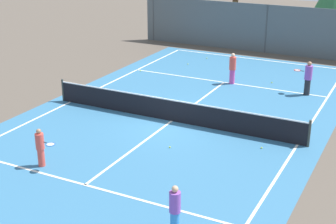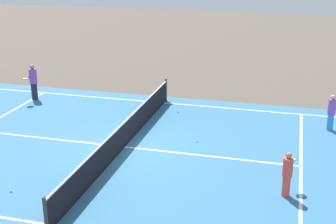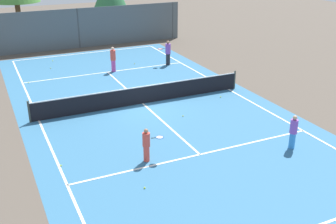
# 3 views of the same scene
# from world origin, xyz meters

# --- Properties ---
(ground_plane) EXTENTS (80.00, 80.00, 0.00)m
(ground_plane) POSITION_xyz_m (0.00, 0.00, 0.00)
(ground_plane) COLOR brown
(court_surface) EXTENTS (13.00, 25.00, 0.01)m
(court_surface) POSITION_xyz_m (0.00, 0.00, 0.00)
(court_surface) COLOR teal
(court_surface) RESTS_ON ground_plane
(tennis_net) EXTENTS (11.90, 0.10, 1.10)m
(tennis_net) POSITION_xyz_m (0.00, 0.00, 0.51)
(tennis_net) COLOR #333833
(tennis_net) RESTS_ON ground_plane
(perimeter_fence) EXTENTS (18.00, 0.12, 3.20)m
(perimeter_fence) POSITION_xyz_m (0.00, 14.00, 1.60)
(perimeter_fence) COLOR #515B60
(perimeter_fence) RESTS_ON ground_plane
(player_0) EXTENTS (0.95, 0.43, 1.73)m
(player_0) POSITION_xyz_m (4.45, 6.31, 0.89)
(player_0) COLOR #232328
(player_0) RESTS_ON ground_plane
(player_1) EXTENTS (0.36, 0.36, 1.68)m
(player_1) POSITION_xyz_m (0.44, 6.40, 0.86)
(player_1) COLOR #D14799
(player_1) RESTS_ON ground_plane
(player_2) EXTENTS (0.32, 0.32, 1.50)m
(player_2) POSITION_xyz_m (3.85, -7.51, 0.77)
(player_2) COLOR #388CD8
(player_2) RESTS_ON ground_plane
(player_3) EXTENTS (0.89, 0.42, 1.42)m
(player_3) POSITION_xyz_m (-2.18, -5.95, 0.74)
(player_3) COLOR #E54C3F
(player_3) RESTS_ON ground_plane
(tennis_ball_0) EXTENTS (0.07, 0.07, 0.07)m
(tennis_ball_0) POSITION_xyz_m (4.36, -0.98, 0.03)
(tennis_ball_0) COLOR #CCE533
(tennis_ball_0) RESTS_ON ground_plane
(tennis_ball_1) EXTENTS (0.07, 0.07, 0.07)m
(tennis_ball_1) POSITION_xyz_m (1.18, -2.53, 0.03)
(tennis_ball_1) COLOR #CCE533
(tennis_ball_1) RESTS_ON ground_plane
(tennis_ball_3) EXTENTS (0.07, 0.07, 0.07)m
(tennis_ball_3) POSITION_xyz_m (-4.15, 2.18, 0.03)
(tennis_ball_3) COLOR #CCE533
(tennis_ball_3) RESTS_ON ground_plane
(tennis_ball_5) EXTENTS (0.07, 0.07, 0.07)m
(tennis_ball_5) POSITION_xyz_m (-3.32, 8.87, 0.03)
(tennis_ball_5) COLOR #CCE533
(tennis_ball_5) RESTS_ON ground_plane
(tennis_ball_6) EXTENTS (0.07, 0.07, 0.07)m
(tennis_ball_6) POSITION_xyz_m (2.35, 7.46, 0.03)
(tennis_ball_6) COLOR #CCE533
(tennis_ball_6) RESTS_ON ground_plane
(tennis_ball_7) EXTENTS (0.07, 0.07, 0.07)m
(tennis_ball_7) POSITION_xyz_m (-5.08, 2.02, 0.03)
(tennis_ball_7) COLOR #CCE533
(tennis_ball_7) RESTS_ON ground_plane
(tennis_ball_8) EXTENTS (0.07, 0.07, 0.07)m
(tennis_ball_8) POSITION_xyz_m (-5.16, 6.23, 0.03)
(tennis_ball_8) COLOR #CCE533
(tennis_ball_8) RESTS_ON ground_plane
(tennis_ball_10) EXTENTS (0.07, 0.07, 0.07)m
(tennis_ball_10) POSITION_xyz_m (-2.85, 10.73, 0.03)
(tennis_ball_10) COLOR #CCE533
(tennis_ball_10) RESTS_ON ground_plane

